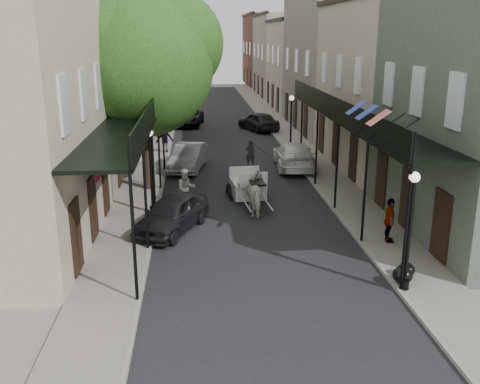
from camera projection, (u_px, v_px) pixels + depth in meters
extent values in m
plane|color=gray|center=(263.00, 270.00, 18.02)|extent=(140.00, 140.00, 0.00)
cube|color=black|center=(227.00, 148.00, 37.12)|extent=(8.00, 90.00, 0.01)
cube|color=gray|center=(154.00, 149.00, 36.70)|extent=(2.20, 90.00, 0.12)
cube|color=gray|center=(298.00, 146.00, 37.52)|extent=(2.20, 90.00, 0.12)
cube|color=#BEB398|center=(116.00, 64.00, 44.49)|extent=(5.00, 80.00, 10.50)
cube|color=gray|center=(319.00, 63.00, 45.89)|extent=(5.00, 80.00, 10.50)
cube|color=black|center=(130.00, 121.00, 23.16)|extent=(2.20, 18.00, 0.12)
cube|color=black|center=(154.00, 110.00, 23.11)|extent=(0.06, 18.00, 1.00)
cylinder|color=black|center=(134.00, 236.00, 15.18)|extent=(0.10, 0.10, 4.00)
cylinder|color=black|center=(153.00, 168.00, 22.82)|extent=(0.10, 0.10, 4.00)
cylinder|color=black|center=(163.00, 135.00, 30.47)|extent=(0.10, 0.10, 4.00)
cube|color=black|center=(355.00, 118.00, 23.98)|extent=(2.20, 18.00, 0.12)
cube|color=black|center=(333.00, 107.00, 23.75)|extent=(0.06, 18.00, 1.00)
cylinder|color=black|center=(406.00, 228.00, 15.83)|extent=(0.10, 0.10, 4.00)
cylinder|color=black|center=(337.00, 165.00, 23.47)|extent=(0.10, 0.10, 4.00)
cylinder|color=black|center=(301.00, 133.00, 31.12)|extent=(0.10, 0.10, 4.00)
cylinder|color=#382619|center=(146.00, 134.00, 26.37)|extent=(0.44, 0.44, 5.60)
sphere|color=#1E4817|center=(143.00, 65.00, 25.44)|extent=(6.80, 6.80, 6.80)
sphere|color=#1E4817|center=(171.00, 43.00, 25.84)|extent=(5.10, 5.10, 5.10)
cylinder|color=#382619|center=(162.00, 104.00, 39.82)|extent=(0.44, 0.44, 5.04)
sphere|color=#1E4817|center=(160.00, 63.00, 38.99)|extent=(6.00, 6.00, 6.00)
sphere|color=#1E4817|center=(177.00, 50.00, 39.41)|extent=(4.50, 4.50, 4.50)
cylinder|color=black|center=(404.00, 284.00, 16.36)|extent=(0.28, 0.28, 0.30)
cylinder|color=black|center=(409.00, 237.00, 15.92)|extent=(0.12, 0.12, 3.40)
sphere|color=white|center=(415.00, 177.00, 15.40)|extent=(0.32, 0.32, 0.32)
cylinder|color=black|center=(153.00, 210.00, 23.34)|extent=(0.28, 0.28, 0.30)
cylinder|color=black|center=(151.00, 175.00, 22.90)|extent=(0.12, 0.12, 3.40)
sphere|color=white|center=(149.00, 133.00, 22.37)|extent=(0.32, 0.32, 0.32)
cylinder|color=black|center=(290.00, 150.00, 35.47)|extent=(0.28, 0.28, 0.30)
cylinder|color=black|center=(291.00, 126.00, 35.03)|extent=(0.12, 0.12, 3.40)
sphere|color=white|center=(292.00, 98.00, 34.51)|extent=(0.32, 0.32, 0.32)
imported|color=silver|center=(258.00, 194.00, 23.54)|extent=(1.15, 2.18, 1.77)
torus|color=black|center=(227.00, 181.00, 26.39)|extent=(0.23, 1.39, 1.39)
torus|color=black|center=(262.00, 179.00, 26.69)|extent=(0.23, 1.39, 1.39)
torus|color=black|center=(237.00, 196.00, 25.10)|extent=(0.14, 0.72, 0.72)
torus|color=black|center=(264.00, 194.00, 25.33)|extent=(0.14, 0.72, 0.72)
cube|color=white|center=(246.00, 172.00, 26.21)|extent=(1.68, 2.07, 0.75)
cube|color=white|center=(250.00, 167.00, 24.99)|extent=(1.34, 0.71, 0.13)
cube|color=white|center=(251.00, 161.00, 24.65)|extent=(1.29, 0.23, 0.54)
imported|color=black|center=(250.00, 153.00, 24.80)|extent=(0.47, 0.33, 1.21)
imported|color=#B9B9AE|center=(186.00, 188.00, 24.29)|extent=(0.99, 0.84, 1.80)
imported|color=gray|center=(165.00, 138.00, 35.22)|extent=(1.35, 1.01, 1.87)
imported|color=gray|center=(389.00, 220.00, 19.89)|extent=(0.59, 1.05, 1.70)
imported|color=black|center=(172.00, 214.00, 21.37)|extent=(3.34, 4.58, 1.45)
imported|color=gray|center=(188.00, 157.00, 31.11)|extent=(2.39, 4.77, 1.50)
imported|color=black|center=(187.00, 117.00, 46.18)|extent=(3.05, 5.47, 1.45)
imported|color=white|center=(294.00, 155.00, 31.47)|extent=(2.49, 5.47, 1.55)
imported|color=black|center=(258.00, 121.00, 43.86)|extent=(3.40, 4.93, 1.56)
ellipsoid|color=black|center=(403.00, 275.00, 16.74)|extent=(0.63, 0.63, 0.54)
ellipsoid|color=black|center=(406.00, 270.00, 17.20)|extent=(0.55, 0.55, 0.44)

